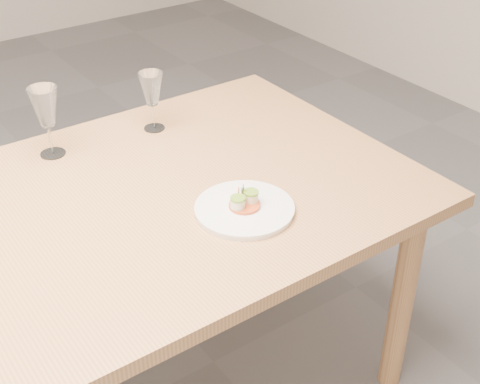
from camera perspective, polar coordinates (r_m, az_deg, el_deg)
dinner_plate at (r=1.72m, az=0.40°, el=-1.37°), size 0.26×0.26×0.07m
wine_glass_2 at (r=1.99m, az=-16.29°, el=6.85°), size 0.09×0.09×0.21m
wine_glass_3 at (r=2.08m, az=-7.57°, el=8.60°), size 0.08×0.08×0.19m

